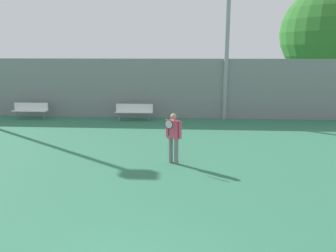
# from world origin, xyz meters

# --- Properties ---
(tennis_player) EXTENTS (0.55, 0.52, 1.68)m
(tennis_player) POSITION_xyz_m (0.52, 6.82, 0.96)
(tennis_player) COLOR slate
(tennis_player) RESTS_ON ground_plane
(bench_courtside_far) EXTENTS (1.99, 0.40, 0.88)m
(bench_courtside_far) POSITION_xyz_m (-1.92, 13.55, 0.56)
(bench_courtside_far) COLOR white
(bench_courtside_far) RESTS_ON ground_plane
(bench_adjacent_court) EXTENTS (1.88, 0.40, 0.88)m
(bench_adjacent_court) POSITION_xyz_m (-7.62, 13.55, 0.56)
(bench_adjacent_court) COLOR white
(bench_adjacent_court) RESTS_ON ground_plane
(light_pole_center_back) EXTENTS (0.90, 0.60, 8.48)m
(light_pole_center_back) POSITION_xyz_m (2.92, 14.30, 5.10)
(light_pole_center_back) COLOR #939399
(light_pole_center_back) RESTS_ON ground_plane
(back_fence) EXTENTS (35.35, 0.06, 3.24)m
(back_fence) POSITION_xyz_m (0.00, 14.37, 1.62)
(back_fence) COLOR gray
(back_fence) RESTS_ON ground_plane
(tree_green_tall) EXTENTS (6.54, 6.54, 8.18)m
(tree_green_tall) POSITION_xyz_m (10.78, 21.52, 4.90)
(tree_green_tall) COLOR brown
(tree_green_tall) RESTS_ON ground_plane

